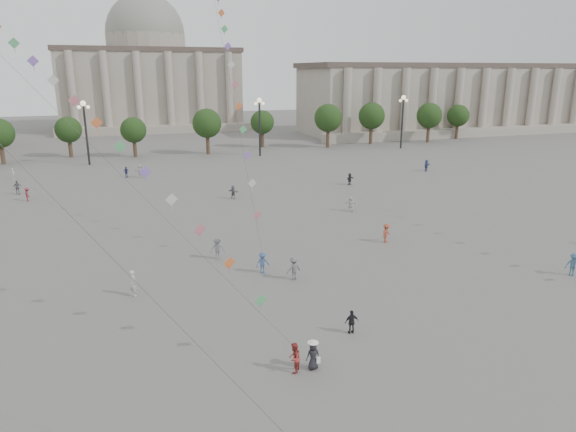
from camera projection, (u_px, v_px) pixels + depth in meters
name	position (u px, v px, depth m)	size (l,w,h in m)	color
ground	(344.00, 366.00, 27.71)	(360.00, 360.00, 0.00)	#5E5B59
hall_east	(456.00, 98.00, 134.14)	(84.00, 26.22, 17.20)	gray
hall_central	(149.00, 75.00, 141.55)	(48.30, 34.30, 35.50)	gray
tree_row	(172.00, 125.00, 97.30)	(137.12, 5.12, 8.00)	#3D2D1E
lamp_post_mid_west	(85.00, 121.00, 84.84)	(2.00, 0.90, 10.65)	#262628
lamp_post_mid_east	(260.00, 116.00, 94.11)	(2.00, 0.90, 10.65)	#262628
lamp_post_far_east	(403.00, 112.00, 103.39)	(2.00, 0.90, 10.65)	#262628
person_crowd_0	(126.00, 172.00, 76.46)	(0.95, 0.39, 1.62)	navy
person_crowd_4	(140.00, 171.00, 76.50)	(1.81, 0.58, 1.95)	silver
person_crowd_6	(217.00, 249.00, 43.18)	(1.22, 0.70, 1.89)	slate
person_crowd_7	(351.00, 204.00, 57.98)	(1.62, 0.52, 1.74)	silver
person_crowd_8	(386.00, 233.00, 47.44)	(1.16, 0.67, 1.80)	#9C412A
person_crowd_9	(350.00, 179.00, 71.43)	(1.54, 0.49, 1.67)	#232228
person_crowd_10	(13.00, 174.00, 75.13)	(0.59, 0.39, 1.62)	beige
person_crowd_12	(233.00, 192.00, 63.75)	(1.56, 0.50, 1.68)	slate
person_crowd_13	(133.00, 283.00, 36.12)	(0.70, 0.46, 1.91)	#B8B8B3
person_crowd_14	(573.00, 265.00, 39.68)	(1.18, 0.68, 1.83)	#335673
person_crowd_16	(17.00, 187.00, 66.00)	(1.06, 0.44, 1.81)	slate
person_crowd_17	(27.00, 194.00, 62.58)	(1.06, 0.61, 1.64)	maroon
person_crowd_18	(426.00, 165.00, 81.21)	(1.68, 0.54, 1.81)	navy
person_crowd_20	(294.00, 268.00, 38.96)	(1.17, 0.67, 1.80)	#5B5B5F
tourist_1	(352.00, 322.00, 30.97)	(0.88, 0.37, 1.50)	black
kite_flyer_0	(294.00, 358.00, 26.92)	(0.82, 0.64, 1.68)	maroon
kite_flyer_1	(263.00, 263.00, 40.21)	(1.11, 0.64, 1.71)	#395080
hat_person	(313.00, 355.00, 27.23)	(0.77, 0.60, 1.69)	black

